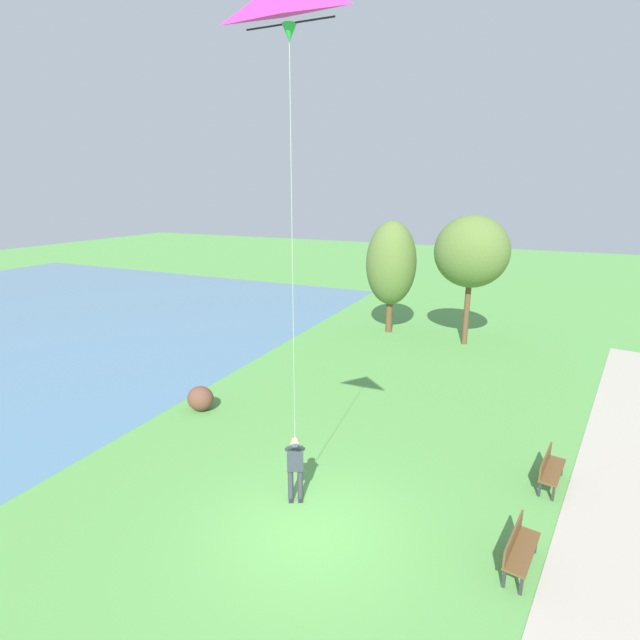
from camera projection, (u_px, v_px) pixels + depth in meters
The scene contains 9 objects.
ground_plane at pixel (310, 530), 11.00m from camera, with size 120.00×120.00×0.00m, color #569947.
walkway_path at pixel (615, 557), 10.18m from camera, with size 2.40×32.00×0.02m, color #ADA393.
person_kite_flyer at pixel (295, 463), 11.77m from camera, with size 0.52×0.62×1.83m.
flying_kite at pixel (294, 13), 6.47m from camera, with size 2.10×2.67×8.61m.
park_bench_near_walkway at pixel (519, 547), 9.77m from camera, with size 0.68×1.55×0.88m.
park_bench_far_walkway at pixel (550, 467), 12.56m from camera, with size 0.68×1.55×0.88m.
tree_treeline_right at pixel (472, 252), 23.10m from camera, with size 3.58×2.92×6.42m.
tree_lakeside_near at pixel (391, 264), 25.40m from camera, with size 2.68×2.48×6.01m.
lakeside_shrub at pixel (201, 398), 16.88m from camera, with size 0.96×0.84×0.88m, color brown.
Camera 1 is at (4.17, -8.36, 7.55)m, focal length 26.87 mm.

